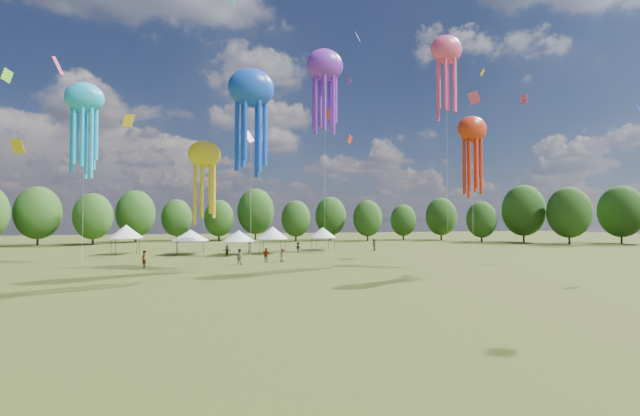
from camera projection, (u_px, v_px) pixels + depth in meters
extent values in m
plane|color=#384416|center=(509.00, 371.00, 14.61)|extent=(300.00, 300.00, 0.00)
imported|color=gray|center=(239.00, 257.00, 49.21)|extent=(1.12, 1.09, 1.81)
imported|color=gray|center=(251.00, 246.00, 68.53)|extent=(0.87, 1.03, 1.78)
imported|color=gray|center=(374.00, 245.00, 71.32)|extent=(0.77, 0.97, 1.93)
imported|color=gray|center=(298.00, 247.00, 67.93)|extent=(1.14, 0.94, 1.54)
imported|color=gray|center=(266.00, 255.00, 51.80)|extent=(1.06, 0.51, 1.76)
imported|color=gray|center=(227.00, 251.00, 59.81)|extent=(1.47, 1.19, 1.57)
imported|color=gray|center=(144.00, 259.00, 45.57)|extent=(0.46, 0.70, 1.90)
imported|color=gray|center=(282.00, 255.00, 52.49)|extent=(0.94, 0.94, 1.65)
cylinder|color=#47474C|center=(111.00, 247.00, 61.91)|extent=(0.08, 0.08, 2.34)
cylinder|color=#47474C|center=(115.00, 246.00, 65.22)|extent=(0.08, 0.08, 2.34)
cylinder|color=#47474C|center=(137.00, 247.00, 62.89)|extent=(0.08, 0.08, 2.34)
cylinder|color=#47474C|center=(140.00, 246.00, 66.20)|extent=(0.08, 0.08, 2.34)
cube|color=white|center=(126.00, 238.00, 64.09)|extent=(3.85, 3.85, 0.10)
cone|color=white|center=(126.00, 231.00, 64.12)|extent=(5.01, 5.01, 2.01)
cylinder|color=#47474C|center=(177.00, 249.00, 62.18)|extent=(0.08, 0.08, 1.94)
cylinder|color=#47474C|center=(178.00, 247.00, 65.87)|extent=(0.08, 0.08, 1.94)
cylinder|color=#47474C|center=(204.00, 248.00, 63.27)|extent=(0.08, 0.08, 1.94)
cylinder|color=#47474C|center=(203.00, 247.00, 66.96)|extent=(0.08, 0.08, 1.94)
cube|color=white|center=(191.00, 241.00, 64.60)|extent=(4.25, 4.25, 0.10)
cone|color=white|center=(191.00, 235.00, 64.62)|extent=(5.53, 5.53, 1.66)
cylinder|color=#47474C|center=(228.00, 249.00, 61.60)|extent=(0.08, 0.08, 1.90)
cylinder|color=#47474C|center=(226.00, 248.00, 64.82)|extent=(0.08, 0.08, 1.90)
cylinder|color=#47474C|center=(251.00, 249.00, 62.55)|extent=(0.08, 0.08, 1.90)
cylinder|color=#47474C|center=(248.00, 247.00, 65.77)|extent=(0.08, 0.08, 1.90)
cube|color=white|center=(239.00, 241.00, 63.72)|extent=(3.76, 3.76, 0.10)
cone|color=white|center=(239.00, 236.00, 63.74)|extent=(4.89, 4.89, 1.63)
cylinder|color=#47474C|center=(263.00, 247.00, 63.51)|extent=(0.08, 0.08, 2.19)
cylinder|color=#47474C|center=(260.00, 246.00, 66.73)|extent=(0.08, 0.08, 2.19)
cylinder|color=#47474C|center=(285.00, 247.00, 64.46)|extent=(0.08, 0.08, 2.19)
cylinder|color=#47474C|center=(281.00, 246.00, 67.68)|extent=(0.08, 0.08, 2.19)
cube|color=white|center=(272.00, 239.00, 65.63)|extent=(3.76, 3.76, 0.10)
cone|color=white|center=(272.00, 233.00, 65.66)|extent=(4.88, 4.88, 1.87)
cylinder|color=#47474C|center=(316.00, 245.00, 71.04)|extent=(0.08, 0.08, 2.05)
cylinder|color=#47474C|center=(311.00, 244.00, 74.09)|extent=(0.08, 0.08, 2.05)
cylinder|color=#47474C|center=(334.00, 244.00, 71.94)|extent=(0.08, 0.08, 2.05)
cylinder|color=#47474C|center=(329.00, 243.00, 74.99)|extent=(0.08, 0.08, 2.05)
cube|color=white|center=(323.00, 238.00, 73.05)|extent=(3.58, 3.58, 0.10)
cone|color=white|center=(323.00, 232.00, 73.07)|extent=(4.65, 4.65, 1.76)
ellipsoid|color=blue|center=(251.00, 88.00, 41.85)|extent=(4.55, 3.18, 3.87)
cylinder|color=beige|center=(251.00, 180.00, 41.60)|extent=(0.03, 0.03, 18.21)
ellipsoid|color=purple|center=(325.00, 65.00, 55.29)|extent=(4.93, 3.45, 4.19)
cylinder|color=beige|center=(325.00, 162.00, 54.94)|extent=(0.03, 0.03, 25.36)
ellipsoid|color=red|center=(472.00, 129.00, 44.07)|extent=(3.23, 2.26, 2.74)
cylinder|color=beige|center=(473.00, 199.00, 43.87)|extent=(0.03, 0.03, 14.61)
ellipsoid|color=#1CB8F0|center=(85.00, 98.00, 49.13)|extent=(4.22, 2.95, 3.59)
cylinder|color=beige|center=(83.00, 181.00, 48.86)|extent=(0.03, 0.03, 19.34)
ellipsoid|color=yellow|center=(204.00, 154.00, 44.73)|extent=(3.39, 2.37, 2.88)
cylinder|color=beige|center=(204.00, 212.00, 44.56)|extent=(0.03, 0.03, 12.12)
ellipsoid|color=#FF4B81|center=(446.00, 49.00, 61.73)|extent=(4.79, 3.35, 4.07)
cylinder|color=beige|center=(447.00, 152.00, 61.32)|extent=(0.03, 0.03, 30.00)
cube|color=#FF4B81|center=(249.00, 137.00, 71.39)|extent=(2.09, 1.21, 2.30)
cube|color=purple|center=(349.00, 81.00, 73.51)|extent=(0.84, 0.77, 0.92)
cube|color=orange|center=(327.00, 114.00, 55.13)|extent=(0.30, 0.92, 1.21)
cube|color=#1CB8F0|center=(234.00, 1.00, 74.59)|extent=(0.65, 0.84, 0.93)
cube|color=#FF4B81|center=(524.00, 99.00, 54.94)|extent=(0.21, 1.04, 1.29)
cube|color=yellow|center=(128.00, 121.00, 67.39)|extent=(2.05, 1.47, 2.27)
cube|color=#6CDC24|center=(7.00, 76.00, 42.81)|extent=(0.77, 1.06, 1.47)
cube|color=blue|center=(358.00, 37.00, 74.80)|extent=(1.27, 1.71, 1.81)
cube|color=#FF4B81|center=(474.00, 98.00, 76.96)|extent=(2.41, 1.52, 2.45)
cube|color=red|center=(350.00, 139.00, 88.61)|extent=(1.48, 1.00, 1.97)
cube|color=orange|center=(482.00, 72.00, 48.96)|extent=(0.84, 0.50, 0.91)
cube|color=yellow|center=(18.00, 146.00, 59.09)|extent=(1.79, 0.94, 2.04)
cube|color=#6CDC24|center=(260.00, 142.00, 55.37)|extent=(0.82, 1.27, 1.32)
cube|color=blue|center=(640.00, 111.00, 45.17)|extent=(1.39, 1.18, 1.81)
cube|color=#FF4B81|center=(58.00, 66.00, 29.29)|extent=(0.55, 1.32, 1.42)
cylinder|color=#38281C|center=(38.00, 237.00, 85.10)|extent=(0.44, 0.44, 3.41)
ellipsoid|color=#264B19|center=(38.00, 213.00, 85.24)|extent=(8.53, 8.53, 10.66)
cylinder|color=#38281C|center=(93.00, 238.00, 87.50)|extent=(0.44, 0.44, 3.07)
ellipsoid|color=#264B19|center=(93.00, 216.00, 87.62)|extent=(7.66, 7.66, 9.58)
cylinder|color=#38281C|center=(135.00, 235.00, 97.48)|extent=(0.44, 0.44, 3.43)
ellipsoid|color=#264B19|center=(136.00, 213.00, 97.62)|extent=(8.58, 8.58, 10.73)
cylinder|color=#38281C|center=(177.00, 235.00, 105.34)|extent=(0.44, 0.44, 2.95)
ellipsoid|color=#264B19|center=(177.00, 218.00, 105.46)|extent=(7.37, 7.37, 9.21)
cylinder|color=#38281C|center=(219.00, 235.00, 104.45)|extent=(0.44, 0.44, 2.89)
ellipsoid|color=#264B19|center=(219.00, 218.00, 104.57)|extent=(7.23, 7.23, 9.04)
cylinder|color=#38281C|center=(256.00, 232.00, 111.43)|extent=(0.44, 0.44, 3.84)
ellipsoid|color=#264B19|center=(256.00, 211.00, 111.58)|extent=(9.60, 9.60, 11.99)
cylinder|color=#38281C|center=(296.00, 235.00, 103.17)|extent=(0.44, 0.44, 2.84)
ellipsoid|color=#264B19|center=(296.00, 218.00, 103.28)|extent=(7.11, 7.11, 8.89)
cylinder|color=#38281C|center=(331.00, 234.00, 108.42)|extent=(0.44, 0.44, 3.16)
ellipsoid|color=#264B19|center=(331.00, 216.00, 108.54)|extent=(7.91, 7.91, 9.88)
cylinder|color=#38281C|center=(368.00, 235.00, 105.10)|extent=(0.44, 0.44, 2.88)
ellipsoid|color=#264B19|center=(368.00, 218.00, 105.21)|extent=(7.21, 7.21, 9.01)
cylinder|color=#38281C|center=(403.00, 235.00, 110.03)|extent=(0.44, 0.44, 2.63)
ellipsoid|color=#264B19|center=(403.00, 220.00, 110.14)|extent=(6.57, 6.57, 8.22)
cylinder|color=#38281C|center=(441.00, 234.00, 109.22)|extent=(0.44, 0.44, 3.13)
ellipsoid|color=#264B19|center=(441.00, 216.00, 109.34)|extent=(7.81, 7.81, 9.77)
cylinder|color=#38281C|center=(482.00, 236.00, 98.67)|extent=(0.44, 0.44, 2.72)
ellipsoid|color=#264B19|center=(481.00, 219.00, 98.78)|extent=(6.80, 6.80, 8.50)
cylinder|color=#38281C|center=(524.00, 234.00, 98.55)|extent=(0.44, 0.44, 3.81)
ellipsoid|color=#264B19|center=(523.00, 210.00, 98.71)|extent=(9.52, 9.52, 11.90)
cylinder|color=#38281C|center=(569.00, 236.00, 90.83)|extent=(0.44, 0.44, 3.51)
ellipsoid|color=#264B19|center=(569.00, 212.00, 90.96)|extent=(8.78, 8.78, 10.97)
cylinder|color=#38281C|center=(621.00, 235.00, 92.98)|extent=(0.44, 0.44, 3.64)
ellipsoid|color=#264B19|center=(621.00, 211.00, 93.13)|extent=(9.10, 9.10, 11.37)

